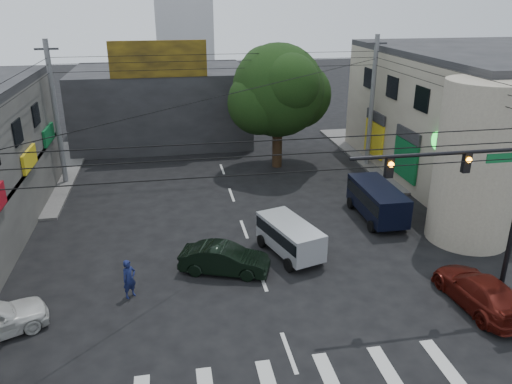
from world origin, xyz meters
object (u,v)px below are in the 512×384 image
object	(u,v)px
maroon_sedan	(480,291)
silver_minivan	(290,239)
utility_pole_far_left	(56,115)
utility_pole_far_right	(372,103)
dark_sedan	(225,259)
navy_van	(377,203)
street_tree	(278,91)
traffic_officer	(129,279)
traffic_gantry	(482,189)

from	to	relation	value
maroon_sedan	silver_minivan	xyz separation A→B (m)	(-6.40, 5.46, 0.16)
utility_pole_far_left	utility_pole_far_right	world-z (taller)	same
dark_sedan	silver_minivan	distance (m)	3.41
navy_van	dark_sedan	bearing A→B (deg)	115.96
street_tree	silver_minivan	world-z (taller)	street_tree
dark_sedan	navy_van	bearing A→B (deg)	-44.67
silver_minivan	navy_van	bearing A→B (deg)	-77.45
utility_pole_far_left	traffic_officer	size ratio (longest dim) A/B	5.51
traffic_gantry	utility_pole_far_left	xyz separation A→B (m)	(-18.32, 17.00, -0.23)
maroon_sedan	traffic_officer	bearing A→B (deg)	-16.16
traffic_gantry	maroon_sedan	xyz separation A→B (m)	(0.29, -0.60, -4.16)
traffic_officer	navy_van	bearing A→B (deg)	-15.46
traffic_gantry	silver_minivan	distance (m)	8.78
traffic_gantry	navy_van	bearing A→B (deg)	92.73
maroon_sedan	traffic_officer	distance (m)	14.06
silver_minivan	street_tree	bearing A→B (deg)	-26.73
utility_pole_far_right	maroon_sedan	world-z (taller)	utility_pole_far_right
utility_pole_far_left	navy_van	distance (m)	20.36
street_tree	dark_sedan	xyz separation A→B (m)	(-5.54, -14.19, -4.82)
silver_minivan	navy_van	distance (m)	6.58
street_tree	traffic_gantry	world-z (taller)	street_tree
maroon_sedan	navy_van	bearing A→B (deg)	-88.76
street_tree	dark_sedan	world-z (taller)	street_tree
utility_pole_far_left	dark_sedan	distance (m)	16.42
silver_minivan	traffic_officer	xyz separation A→B (m)	(-7.30, -2.30, 0.01)
maroon_sedan	traffic_gantry	bearing A→B (deg)	-67.68
navy_van	traffic_officer	size ratio (longest dim) A/B	2.85
maroon_sedan	utility_pole_far_right	bearing A→B (deg)	-100.92
dark_sedan	navy_van	size ratio (longest dim) A/B	0.88
utility_pole_far_left	traffic_officer	distance (m)	15.71
traffic_officer	utility_pole_far_right	bearing A→B (deg)	3.47
navy_van	utility_pole_far_left	bearing A→B (deg)	64.10
street_tree	utility_pole_far_left	world-z (taller)	utility_pole_far_left
street_tree	maroon_sedan	xyz separation A→B (m)	(4.11, -18.60, -4.80)
street_tree	silver_minivan	size ratio (longest dim) A/B	2.09
utility_pole_far_left	silver_minivan	size ratio (longest dim) A/B	2.21
traffic_gantry	maroon_sedan	bearing A→B (deg)	-64.50
traffic_gantry	utility_pole_far_left	distance (m)	25.00
maroon_sedan	dark_sedan	bearing A→B (deg)	-27.78
traffic_gantry	navy_van	xyz separation A→B (m)	(-0.39, 8.09, -3.88)
maroon_sedan	traffic_officer	world-z (taller)	traffic_officer
dark_sedan	traffic_officer	xyz separation A→B (m)	(-4.05, -1.26, 0.18)
dark_sedan	maroon_sedan	bearing A→B (deg)	-94.71
utility_pole_far_left	navy_van	bearing A→B (deg)	-26.43
silver_minivan	navy_van	size ratio (longest dim) A/B	0.87
traffic_gantry	utility_pole_far_right	world-z (taller)	utility_pole_far_right
traffic_gantry	dark_sedan	bearing A→B (deg)	157.82
dark_sedan	navy_van	world-z (taller)	navy_van
navy_van	street_tree	bearing A→B (deg)	19.65
traffic_gantry	silver_minivan	bearing A→B (deg)	141.53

